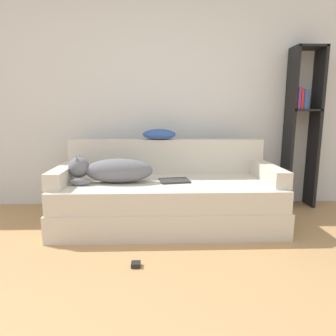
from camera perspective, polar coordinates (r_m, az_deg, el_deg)
ground_plane at (r=1.75m, az=-5.16°, el=-29.32°), size 20.00×20.00×0.00m
wall_back at (r=3.68m, az=-3.47°, el=14.06°), size 7.44×0.06×2.70m
couch at (r=3.04m, az=-0.06°, el=-6.69°), size 2.18×0.96×0.45m
couch_backrest at (r=3.35m, az=-0.29°, el=2.23°), size 2.14×0.15×0.38m
couch_arm_left at (r=3.10m, az=-19.13°, el=-1.15°), size 0.15×0.77×0.15m
couch_arm_right at (r=3.16m, az=18.63°, el=-0.90°), size 0.15×0.77×0.15m
dog at (r=2.94m, az=-10.77°, el=-0.41°), size 0.81×0.28×0.27m
laptop at (r=2.97m, az=1.24°, el=-2.40°), size 0.32×0.26×0.02m
throw_pillow at (r=3.31m, az=-1.69°, el=6.42°), size 0.37×0.20×0.12m
bookshelf at (r=3.88m, az=24.19°, el=8.07°), size 0.35×0.26×1.85m
power_adapter at (r=2.34m, az=-6.13°, el=-17.80°), size 0.07×0.07×0.03m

